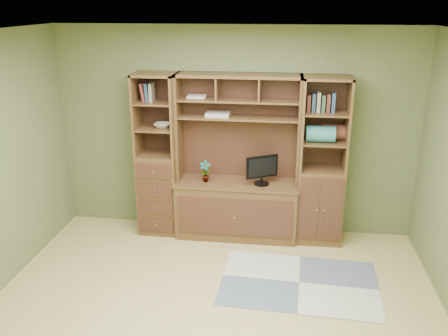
# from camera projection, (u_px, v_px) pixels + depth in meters

# --- Properties ---
(room) EXTENTS (4.60, 4.10, 2.64)m
(room) POSITION_uv_depth(u_px,v_px,m) (210.00, 192.00, 4.07)
(room) COLOR tan
(room) RESTS_ON ground
(center_hutch) EXTENTS (1.54, 0.53, 2.05)m
(center_hutch) POSITION_uv_depth(u_px,v_px,m) (237.00, 160.00, 5.78)
(center_hutch) COLOR #55381D
(center_hutch) RESTS_ON ground
(left_tower) EXTENTS (0.50, 0.45, 2.05)m
(left_tower) POSITION_uv_depth(u_px,v_px,m) (158.00, 155.00, 5.94)
(left_tower) COLOR #55381D
(left_tower) RESTS_ON ground
(right_tower) EXTENTS (0.55, 0.45, 2.05)m
(right_tower) POSITION_uv_depth(u_px,v_px,m) (322.00, 162.00, 5.70)
(right_tower) COLOR #55381D
(right_tower) RESTS_ON ground
(rug) EXTENTS (1.71, 1.18, 0.01)m
(rug) POSITION_uv_depth(u_px,v_px,m) (299.00, 283.00, 5.07)
(rug) COLOR #969A9B
(rug) RESTS_ON ground
(monitor) EXTENTS (0.45, 0.36, 0.50)m
(monitor) POSITION_uv_depth(u_px,v_px,m) (262.00, 165.00, 5.73)
(monitor) COLOR black
(monitor) RESTS_ON center_hutch
(orchid) EXTENTS (0.14, 0.10, 0.27)m
(orchid) POSITION_uv_depth(u_px,v_px,m) (205.00, 171.00, 5.85)
(orchid) COLOR #AC573A
(orchid) RESTS_ON center_hutch
(magazines) EXTENTS (0.29, 0.21, 0.04)m
(magazines) POSITION_uv_depth(u_px,v_px,m) (218.00, 114.00, 5.72)
(magazines) COLOR #B0A796
(magazines) RESTS_ON center_hutch
(bowl) EXTENTS (0.21, 0.21, 0.05)m
(bowl) POSITION_uv_depth(u_px,v_px,m) (163.00, 125.00, 5.80)
(bowl) COLOR beige
(bowl) RESTS_ON left_tower
(blanket_teal) EXTENTS (0.33, 0.19, 0.19)m
(blanket_teal) POSITION_uv_depth(u_px,v_px,m) (321.00, 134.00, 5.53)
(blanket_teal) COLOR teal
(blanket_teal) RESTS_ON right_tower
(blanket_red) EXTENTS (0.33, 0.18, 0.18)m
(blanket_red) POSITION_uv_depth(u_px,v_px,m) (335.00, 132.00, 5.63)
(blanket_red) COLOR brown
(blanket_red) RESTS_ON right_tower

